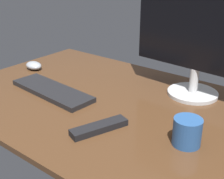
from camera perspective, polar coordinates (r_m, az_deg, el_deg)
desk at (r=114.84cm, az=1.57°, el=-3.33°), size 140.00×84.00×2.00cm
monitor at (r=118.92cm, az=16.16°, el=10.38°), size 53.39×20.06×45.65cm
keyboard at (r=126.31cm, az=-11.24°, el=-0.21°), size 40.08×15.27×1.94cm
computer_mouse at (r=155.26cm, az=-14.50°, el=4.39°), size 10.72×8.32×3.71cm
tv_remote at (r=97.79cm, az=-2.42°, el=-7.13°), size 11.17×19.73×2.15cm
coffee_mug at (r=92.07cm, az=13.94°, el=-7.72°), size 8.46×8.46×8.48cm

